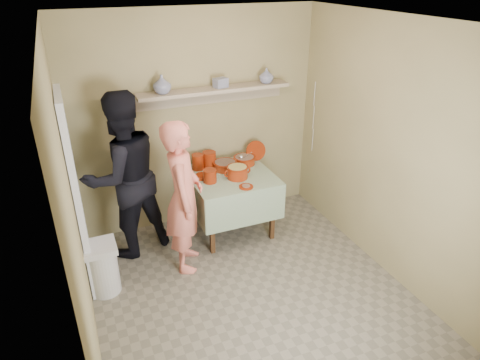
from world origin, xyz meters
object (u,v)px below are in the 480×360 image
serving_table (231,183)px  cazuela_rice (237,171)px  person_cook (184,197)px  trash_bin (103,268)px  person_helper (124,176)px

serving_table → cazuela_rice: bearing=-70.8°
person_cook → cazuela_rice: size_ratio=5.04×
serving_table → trash_bin: serving_table is taller
serving_table → trash_bin: bearing=-160.1°
person_cook → person_helper: size_ratio=0.89×
person_cook → cazuela_rice: bearing=-47.3°
person_helper → cazuela_rice: 1.27m
person_helper → trash_bin: 0.99m
person_helper → cazuela_rice: size_ratio=5.69×
cazuela_rice → trash_bin: cazuela_rice is taller
person_cook → person_helper: person_helper is taller
cazuela_rice → trash_bin: (-1.64, -0.46, -0.56)m
person_cook → trash_bin: size_ratio=2.97×
person_cook → serving_table: bearing=-38.9°
person_helper → trash_bin: size_ratio=3.35×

